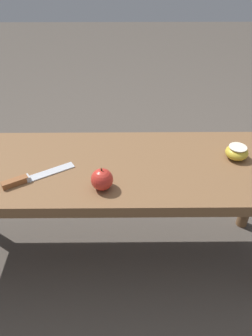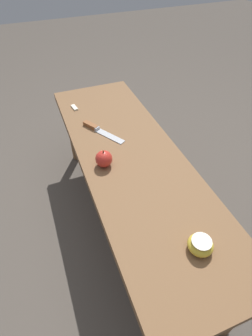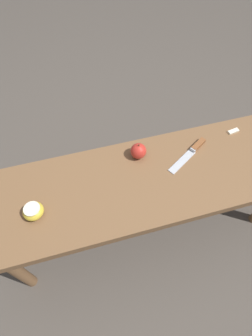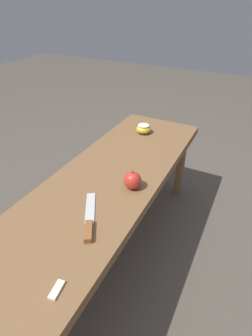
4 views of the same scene
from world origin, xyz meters
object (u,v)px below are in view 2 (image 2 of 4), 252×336
Objects in this scene: apple_whole at (104,159)px; knife at (97,129)px; apple_cut at (200,245)px; wooden_bench at (132,167)px.

knife is at bearing 170.58° from apple_whole.
knife is at bearing -170.45° from apple_cut.
knife is (-0.24, -0.08, 0.06)m from wooden_bench.
knife is 0.25m from apple_whole.
wooden_bench is 17.08× the size of apple_cut.
apple_cut is at bearing 19.15° from apple_whole.
apple_whole reaches higher than knife.
apple_cut is (0.47, 0.04, 0.08)m from wooden_bench.
apple_whole is (0.00, -0.12, 0.09)m from wooden_bench.
apple_whole is at bearing -40.42° from knife.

